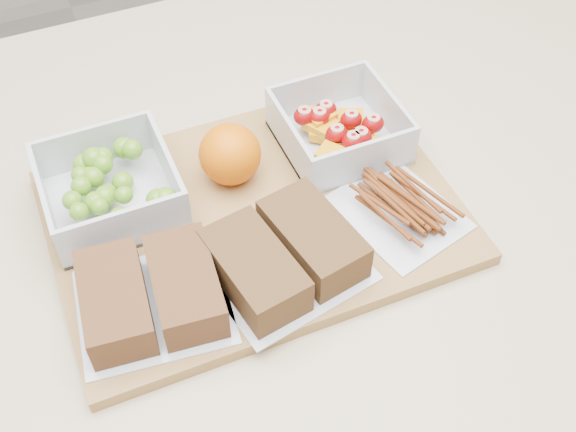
% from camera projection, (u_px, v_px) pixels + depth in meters
% --- Properties ---
extents(counter, '(1.20, 0.90, 0.90)m').
position_uv_depth(counter, '(272.00, 412.00, 1.11)').
color(counter, beige).
rests_on(counter, ground).
extents(cutting_board, '(0.42, 0.30, 0.02)m').
position_uv_depth(cutting_board, '(254.00, 216.00, 0.77)').
color(cutting_board, '#A07842').
rests_on(cutting_board, counter).
extents(grape_container, '(0.13, 0.13, 0.06)m').
position_uv_depth(grape_container, '(111.00, 187.00, 0.75)').
color(grape_container, silver).
rests_on(grape_container, cutting_board).
extents(fruit_container, '(0.13, 0.13, 0.05)m').
position_uv_depth(fruit_container, '(339.00, 130.00, 0.81)').
color(fruit_container, silver).
rests_on(fruit_container, cutting_board).
extents(orange, '(0.07, 0.07, 0.07)m').
position_uv_depth(orange, '(230.00, 154.00, 0.77)').
color(orange, orange).
rests_on(orange, cutting_board).
extents(sandwich_bag_left, '(0.16, 0.14, 0.04)m').
position_uv_depth(sandwich_bag_left, '(151.00, 294.00, 0.67)').
color(sandwich_bag_left, silver).
rests_on(sandwich_bag_left, cutting_board).
extents(sandwich_bag_center, '(0.17, 0.15, 0.04)m').
position_uv_depth(sandwich_bag_center, '(284.00, 255.00, 0.70)').
color(sandwich_bag_center, silver).
rests_on(sandwich_bag_center, cutting_board).
extents(pretzel_bag, '(0.13, 0.15, 0.03)m').
position_uv_depth(pretzel_bag, '(399.00, 205.00, 0.75)').
color(pretzel_bag, silver).
rests_on(pretzel_bag, cutting_board).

